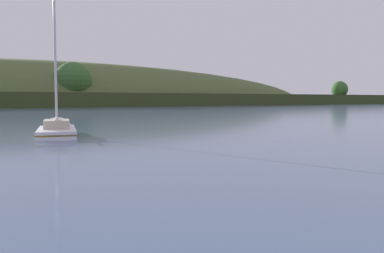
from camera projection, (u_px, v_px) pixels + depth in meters
name	position (u px, v px, depth m)	size (l,w,h in m)	color
far_shoreline_hill	(54.00, 105.00, 194.53)	(432.72, 126.70, 42.69)	#35401E
sailboat_midwater_white	(57.00, 132.00, 36.04)	(4.97, 9.69, 13.89)	white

